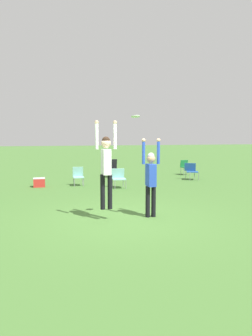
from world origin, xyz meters
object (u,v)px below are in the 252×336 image
camping_chair_0 (112,167)px  cooler_box (39,182)px  person_jumping (106,162)px  person_defending (151,176)px  camping_chair_2 (191,170)px  frisbee (135,116)px  camping_chair_4 (78,175)px  camping_chair_1 (185,166)px  camping_chair_5 (119,177)px

camping_chair_0 → cooler_box: size_ratio=1.92×
person_jumping → person_defending: person_jumping is taller
camping_chair_0 → camping_chair_2: size_ratio=1.15×
person_defending → cooler_box: size_ratio=4.35×
camping_chair_0 → cooler_box: 4.43m
person_jumping → cooler_box: size_ratio=4.72×
person_jumping → cooler_box: 6.37m
camping_chair_0 → frisbee: bearing=77.3°
person_defending → frisbee: bearing=-68.7°
camping_chair_0 → camping_chair_4: size_ratio=1.15×
camping_chair_2 → camping_chair_4: (-5.60, -0.53, -0.01)m
camping_chair_1 → camping_chair_2: (-0.52, -1.87, -0.02)m
camping_chair_2 → person_jumping: bearing=74.7°
person_defending → frisbee: size_ratio=9.13×
camping_chair_1 → camping_chair_4: (-6.12, -2.41, -0.03)m
camping_chair_2 → camping_chair_4: camping_chair_4 is taller
camping_chair_1 → person_defending: bearing=53.4°
camping_chair_4 → cooler_box: 1.66m
camping_chair_4 → frisbee: bearing=98.5°
camping_chair_1 → camping_chair_5: bearing=30.6°
person_jumping → person_defending: (1.20, -0.01, -0.39)m
camping_chair_0 → camping_chair_5: bearing=77.6°
cooler_box → camping_chair_0: bearing=33.4°
camping_chair_4 → cooler_box: bearing=0.3°
frisbee → person_jumping: bearing=164.9°
person_defending → camping_chair_2: bearing=147.0°
camping_chair_5 → camping_chair_1: bearing=-136.0°
camping_chair_1 → camping_chair_0: bearing=-7.3°
camping_chair_4 → camping_chair_5: (1.55, -1.05, -0.00)m
camping_chair_2 → cooler_box: 7.26m
person_jumping → person_defending: size_ratio=1.08×
person_jumping → camping_chair_1: bearing=-35.3°
person_jumping → camping_chair_4: 6.06m
frisbee → camping_chair_1: (5.33, 8.57, -2.15)m
camping_chair_1 → camping_chair_5: (-4.57, -3.46, -0.03)m
person_defending → person_jumping: bearing=-90.0°
frisbee → camping_chair_4: 6.58m
person_jumping → camping_chair_4: (-0.07, 5.97, -1.04)m
camping_chair_2 → frisbee: bearing=79.4°
camping_chair_0 → person_defending: bearing=80.4°
camping_chair_5 → person_jumping: bearing=80.1°
person_defending → frisbee: (-0.48, -0.18, 1.54)m
camping_chair_2 → cooler_box: camping_chair_2 is taller
camping_chair_5 → cooler_box: camping_chair_5 is taller
camping_chair_0 → cooler_box: bearing=29.1°
camping_chair_5 → camping_chair_2: bearing=-151.8°
person_defending → camping_chair_1: (4.85, 8.39, -0.62)m
frisbee → camping_chair_2: size_ratio=0.29×
camping_chair_5 → cooler_box: 3.38m
camping_chair_5 → frisbee: bearing=88.4°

